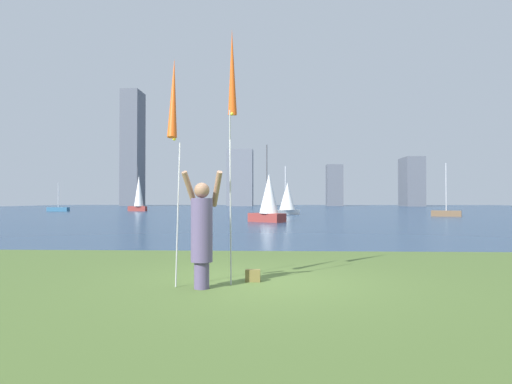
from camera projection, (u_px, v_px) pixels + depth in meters
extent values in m
cube|color=navy|center=(274.00, 210.00, 70.74)|extent=(120.00, 115.02, 0.12)
cube|color=#263316|center=(265.00, 252.00, 13.29)|extent=(120.00, 0.70, 0.02)
cylinder|color=#594C72|center=(202.00, 275.00, 7.67)|extent=(0.25, 0.25, 0.44)
cylinder|color=#594C72|center=(202.00, 230.00, 7.68)|extent=(0.36, 0.36, 1.06)
sphere|color=#936B51|center=(202.00, 190.00, 7.69)|extent=(0.26, 0.26, 0.26)
cylinder|color=#936B51|center=(190.00, 189.00, 7.85)|extent=(0.26, 0.41, 0.61)
cylinder|color=#936B51|center=(217.00, 189.00, 7.83)|extent=(0.26, 0.41, 0.61)
cylinder|color=#B2B2B7|center=(178.00, 213.00, 7.95)|extent=(0.02, 0.33, 2.47)
cone|color=#F25919|center=(173.00, 97.00, 7.60)|extent=(0.16, 0.32, 1.36)
sphere|color=yellow|center=(174.00, 139.00, 7.67)|extent=(0.06, 0.06, 0.06)
cylinder|color=#B2B2B7|center=(230.00, 198.00, 7.91)|extent=(0.02, 0.27, 2.99)
cone|color=#F25919|center=(232.00, 72.00, 8.26)|extent=(0.16, 0.29, 1.53)
sphere|color=yellow|center=(232.00, 114.00, 8.19)|extent=(0.06, 0.06, 0.06)
cube|color=olive|center=(253.00, 276.00, 8.32)|extent=(0.27, 0.14, 0.22)
cube|color=maroon|center=(267.00, 218.00, 30.53)|extent=(2.58, 2.37, 0.58)
cylinder|color=#47474C|center=(267.00, 179.00, 30.57)|extent=(0.08, 0.08, 4.54)
cone|color=white|center=(269.00, 194.00, 30.43)|extent=(1.79, 1.79, 2.60)
cube|color=brown|center=(446.00, 214.00, 40.70)|extent=(2.61, 1.77, 0.51)
cylinder|color=silver|center=(446.00, 187.00, 40.74)|extent=(0.07, 0.07, 4.20)
cube|color=white|center=(285.00, 212.00, 45.39)|extent=(2.83, 2.47, 0.47)
cylinder|color=silver|center=(285.00, 188.00, 45.43)|extent=(0.09, 0.09, 4.34)
cone|color=white|center=(287.00, 196.00, 45.55)|extent=(2.17, 2.17, 2.72)
cube|color=maroon|center=(137.00, 209.00, 59.61)|extent=(2.45, 1.03, 0.63)
cylinder|color=#47474C|center=(138.00, 186.00, 59.66)|extent=(0.07, 0.07, 5.17)
cone|color=white|center=(139.00, 191.00, 59.62)|extent=(1.34, 1.34, 3.95)
cube|color=#2D6084|center=(58.00, 209.00, 58.90)|extent=(2.82, 0.99, 0.51)
cylinder|color=silver|center=(58.00, 195.00, 58.93)|extent=(0.08, 0.08, 3.07)
cube|color=#565B66|center=(133.00, 149.00, 112.07)|extent=(4.23, 6.99, 27.78)
cube|color=slate|center=(240.00, 178.00, 106.10)|extent=(5.88, 4.61, 12.92)
cube|color=#565B66|center=(334.00, 185.00, 108.47)|extent=(3.70, 3.78, 9.68)
cube|color=#565B66|center=(412.00, 182.00, 103.39)|extent=(3.99, 7.75, 10.88)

